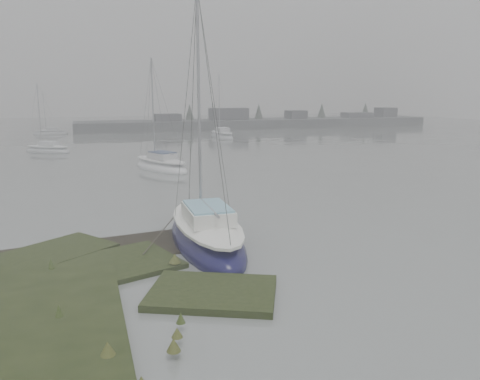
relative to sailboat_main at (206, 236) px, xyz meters
name	(u,v)px	position (x,y,z in m)	size (l,w,h in m)	color
ground	(116,158)	(-1.50, 25.95, -0.32)	(160.00, 160.00, 0.00)	slate
far_shoreline	(266,122)	(25.34, 57.85, 0.53)	(60.00, 8.00, 4.15)	#4C4F51
sailboat_main	(206,236)	(0.00, 0.00, 0.00)	(2.57, 7.27, 10.18)	#12103B
sailboat_white	(161,166)	(1.22, 18.26, -0.04)	(4.37, 6.55, 8.82)	white
sailboat_far_a	(48,150)	(-7.48, 32.15, -0.10)	(4.96, 4.31, 7.03)	#B8BDC2
sailboat_far_b	(222,136)	(12.72, 41.33, -0.05)	(2.46, 6.30, 8.71)	silver
sailboat_far_c	(51,133)	(-8.40, 54.05, -0.11)	(4.62, 1.63, 6.47)	silver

